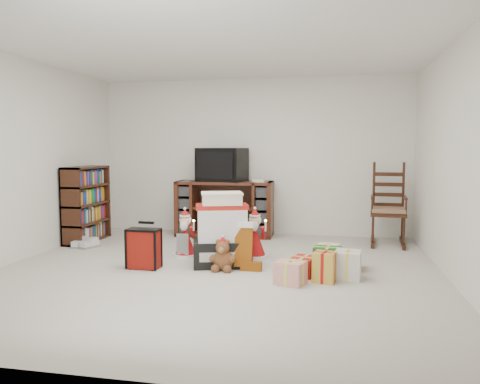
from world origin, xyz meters
name	(u,v)px	position (x,y,z in m)	size (l,w,h in m)	color
room	(215,161)	(0.00, 0.00, 1.25)	(5.01, 5.01, 2.51)	beige
tv_stand	(225,208)	(-0.40, 2.20, 0.44)	(1.54, 0.60, 0.87)	#4A2015
bookshelf	(87,205)	(-2.32, 1.35, 0.54)	(0.31, 0.92, 1.12)	#3E1D10
rocking_chair	(388,215)	(2.07, 2.05, 0.42)	(0.56, 0.85, 1.23)	#3E1D10
gift_pile	(222,234)	(0.00, 0.33, 0.37)	(0.79, 0.67, 0.85)	black
red_suitcase	(144,248)	(-0.84, -0.01, 0.23)	(0.36, 0.20, 0.54)	maroon
stocking	(244,246)	(0.29, 0.17, 0.28)	(0.26, 0.11, 0.56)	#0B690B
teddy_bear	(223,257)	(0.07, 0.09, 0.15)	(0.24, 0.21, 0.35)	brown
santa_figurine	(255,239)	(0.32, 0.76, 0.24)	(0.31, 0.29, 0.64)	#AC1213
mrs_claus_figurine	(185,238)	(-0.56, 0.65, 0.24)	(0.30, 0.29, 0.62)	#AC1213
sneaker_pair	(84,244)	(-2.12, 0.92, 0.05)	(0.35, 0.30, 0.10)	silver
gift_cluster	(324,263)	(1.20, 0.12, 0.13)	(0.79, 1.15, 0.27)	#A11C12
crt_television	(222,165)	(-0.45, 2.22, 1.13)	(0.80, 0.65, 0.52)	black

